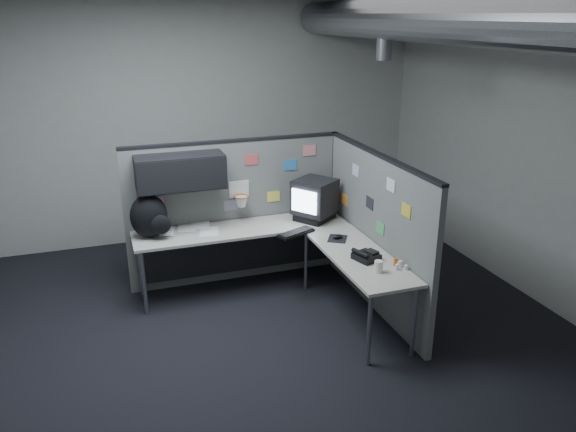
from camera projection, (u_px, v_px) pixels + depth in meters
name	position (u px, v px, depth m)	size (l,w,h in m)	color
room	(338.00, 111.00, 4.90)	(5.62, 5.62, 3.22)	black
partition_back	(222.00, 199.00, 6.12)	(2.44, 0.42, 1.63)	slate
partition_right	(375.00, 231.00, 5.69)	(0.07, 2.23, 1.63)	slate
desk	(271.00, 244.00, 5.90)	(2.31, 2.11, 0.73)	#B1ACA0
monitor	(315.00, 199.00, 6.20)	(0.56, 0.56, 0.46)	black
keyboard	(296.00, 233.00, 5.85)	(0.44, 0.30, 0.04)	black
mouse	(337.00, 237.00, 5.73)	(0.27, 0.29, 0.05)	black
phone	(366.00, 256.00, 5.24)	(0.26, 0.27, 0.10)	black
bottles	(399.00, 265.00, 5.08)	(0.11, 0.15, 0.07)	silver
cup	(379.00, 267.00, 4.98)	(0.08, 0.08, 0.11)	silver
papers	(190.00, 229.00, 5.99)	(0.69, 0.51, 0.01)	white
backpack	(150.00, 217.00, 5.70)	(0.45, 0.40, 0.46)	black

